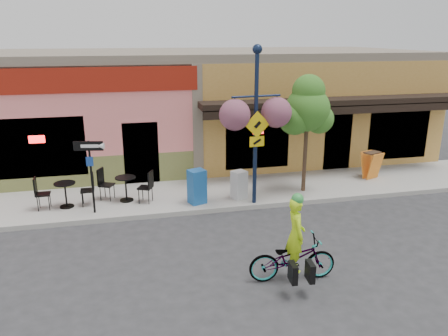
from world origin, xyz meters
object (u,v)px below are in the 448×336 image
object	(u,v)px
cyclist_rider	(295,245)
street_tree	(306,134)
newspaper_box_blue	(197,187)
one_way_sign	(92,178)
lamp_post	(256,127)
bicycle	(292,259)
newspaper_box_grey	(239,185)
building	(204,103)

from	to	relation	value
cyclist_rider	street_tree	world-z (taller)	street_tree
street_tree	newspaper_box_blue	bearing A→B (deg)	-175.16
one_way_sign	lamp_post	bearing A→B (deg)	7.85
one_way_sign	street_tree	distance (m)	6.77
bicycle	one_way_sign	xyz separation A→B (m)	(-4.37, 4.50, 0.73)
newspaper_box_grey	bicycle	bearing A→B (deg)	-114.48
cyclist_rider	lamp_post	distance (m)	4.56
lamp_post	cyclist_rider	bearing A→B (deg)	-100.12
building	street_tree	bearing A→B (deg)	-70.32
newspaper_box_blue	newspaper_box_grey	distance (m)	1.37
building	street_tree	distance (m)	6.50
lamp_post	one_way_sign	xyz separation A→B (m)	(-4.79, 0.28, -1.30)
building	lamp_post	xyz separation A→B (m)	(0.27, -6.79, 0.28)
newspaper_box_grey	street_tree	world-z (taller)	street_tree
bicycle	lamp_post	world-z (taller)	lamp_post
lamp_post	one_way_sign	world-z (taller)	lamp_post
bicycle	cyclist_rider	world-z (taller)	cyclist_rider
building	cyclist_rider	xyz separation A→B (m)	(-0.09, -11.01, -1.43)
lamp_post	newspaper_box_blue	bearing A→B (deg)	162.97
building	bicycle	world-z (taller)	building
lamp_post	bicycle	bearing A→B (deg)	-100.80
bicycle	street_tree	bearing A→B (deg)	-20.44
bicycle	newspaper_box_grey	xyz separation A→B (m)	(0.05, 4.68, 0.10)
building	newspaper_box_grey	xyz separation A→B (m)	(-0.09, -6.33, -1.65)
cyclist_rider	street_tree	size ratio (longest dim) A/B	0.42
cyclist_rider	newspaper_box_grey	size ratio (longest dim) A/B	1.83
building	bicycle	distance (m)	11.15
cyclist_rider	one_way_sign	size ratio (longest dim) A/B	0.76
bicycle	newspaper_box_grey	size ratio (longest dim) A/B	2.11
newspaper_box_grey	one_way_sign	bearing A→B (deg)	158.46
bicycle	newspaper_box_blue	bearing A→B (deg)	21.04
building	lamp_post	distance (m)	6.80
one_way_sign	cyclist_rider	bearing A→B (deg)	-34.26
bicycle	lamp_post	xyz separation A→B (m)	(0.42, 4.22, 2.03)
bicycle	lamp_post	distance (m)	4.70
building	bicycle	size ratio (longest dim) A/B	9.56
bicycle	newspaper_box_grey	distance (m)	4.68
street_tree	lamp_post	bearing A→B (deg)	-160.67
cyclist_rider	street_tree	distance (m)	5.54
bicycle	cyclist_rider	xyz separation A→B (m)	(0.05, 0.00, 0.32)
building	newspaper_box_blue	bearing A→B (deg)	-102.73
cyclist_rider	newspaper_box_blue	bearing A→B (deg)	21.61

